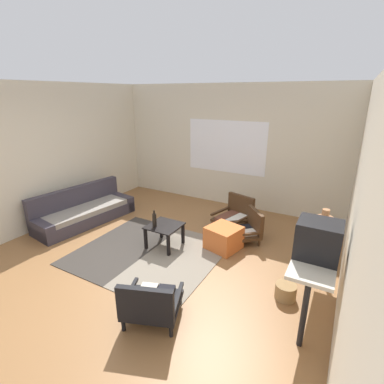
# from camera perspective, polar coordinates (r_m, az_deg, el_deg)

# --- Properties ---
(ground_plane) EXTENTS (7.80, 7.80, 0.00)m
(ground_plane) POSITION_cam_1_polar(r_m,az_deg,el_deg) (4.59, -8.98, -14.11)
(ground_plane) COLOR olive
(far_wall_with_window) EXTENTS (5.60, 0.13, 2.70)m
(far_wall_with_window) POSITION_cam_1_polar(r_m,az_deg,el_deg) (6.61, 7.00, 8.99)
(far_wall_with_window) COLOR beige
(far_wall_with_window) RESTS_ON ground
(side_wall_right) EXTENTS (0.12, 6.60, 2.70)m
(side_wall_right) POSITION_cam_1_polar(r_m,az_deg,el_deg) (3.47, 30.82, -3.00)
(side_wall_right) COLOR beige
(side_wall_right) RESTS_ON ground
(side_wall_left) EXTENTS (0.12, 6.60, 2.70)m
(side_wall_left) POSITION_cam_1_polar(r_m,az_deg,el_deg) (6.17, -27.90, 6.21)
(side_wall_left) COLOR beige
(side_wall_left) RESTS_ON ground
(area_rug) EXTENTS (2.23, 2.03, 0.01)m
(area_rug) POSITION_cam_1_polar(r_m,az_deg,el_deg) (4.88, -8.61, -11.84)
(area_rug) COLOR #38332D
(area_rug) RESTS_ON ground
(couch) EXTENTS (0.96, 2.06, 0.70)m
(couch) POSITION_cam_1_polar(r_m,az_deg,el_deg) (6.23, -20.69, -3.64)
(couch) COLOR #38333D
(couch) RESTS_ON ground
(coffee_table) EXTENTS (0.53, 0.53, 0.40)m
(coffee_table) POSITION_cam_1_polar(r_m,az_deg,el_deg) (4.89, -5.51, -7.44)
(coffee_table) COLOR black
(coffee_table) RESTS_ON ground
(armchair_by_window) EXTENTS (0.74, 0.75, 0.60)m
(armchair_by_window) POSITION_cam_1_polar(r_m,az_deg,el_deg) (5.67, 8.54, -4.40)
(armchair_by_window) COLOR #472D19
(armchair_by_window) RESTS_ON ground
(armchair_striped_foreground) EXTENTS (0.79, 0.77, 0.59)m
(armchair_striped_foreground) POSITION_cam_1_polar(r_m,az_deg,el_deg) (3.49, -8.23, -21.01)
(armchair_striped_foreground) COLOR black
(armchair_striped_foreground) RESTS_ON ground
(armchair_corner) EXTENTS (0.82, 0.81, 0.57)m
(armchair_corner) POSITION_cam_1_polar(r_m,az_deg,el_deg) (5.17, 10.44, -7.16)
(armchair_corner) COLOR #472D19
(armchair_corner) RESTS_ON ground
(ottoman_orange) EXTENTS (0.61, 0.61, 0.39)m
(ottoman_orange) POSITION_cam_1_polar(r_m,az_deg,el_deg) (4.90, 6.31, -9.02)
(ottoman_orange) COLOR #D1662D
(ottoman_orange) RESTS_ON ground
(console_shelf) EXTENTS (0.45, 1.60, 0.81)m
(console_shelf) POSITION_cam_1_polar(r_m,az_deg,el_deg) (3.76, 23.71, -10.83)
(console_shelf) COLOR beige
(console_shelf) RESTS_ON ground
(crt_television) EXTENTS (0.45, 0.39, 0.41)m
(crt_television) POSITION_cam_1_polar(r_m,az_deg,el_deg) (3.38, 23.78, -8.62)
(crt_television) COLOR black
(crt_television) RESTS_ON console_shelf
(clay_vase) EXTENTS (0.22, 0.22, 0.30)m
(clay_vase) POSITION_cam_1_polar(r_m,az_deg,el_deg) (4.06, 24.77, -5.62)
(clay_vase) COLOR #A87047
(clay_vase) RESTS_ON console_shelf
(glass_bottle) EXTENTS (0.07, 0.07, 0.28)m
(glass_bottle) POSITION_cam_1_polar(r_m,az_deg,el_deg) (4.78, -7.49, -5.47)
(glass_bottle) COLOR black
(glass_bottle) RESTS_ON coffee_table
(wicker_basket) EXTENTS (0.27, 0.27, 0.20)m
(wicker_basket) POSITION_cam_1_polar(r_m,az_deg,el_deg) (4.05, 18.11, -18.26)
(wicker_basket) COLOR #9E7A4C
(wicker_basket) RESTS_ON ground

